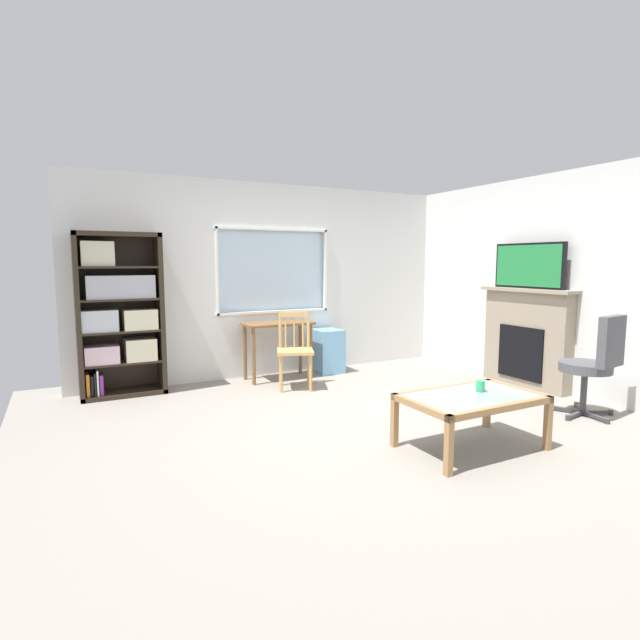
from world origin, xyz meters
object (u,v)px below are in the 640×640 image
object	(u,v)px
wooden_chair	(295,349)
sippy_cup	(480,386)
fireplace	(526,337)
tv	(529,266)
bookshelf	(118,314)
office_chair	(595,361)
plastic_drawer_unit	(327,351)
desk_under_window	(278,333)
coffee_table	(471,402)

from	to	relation	value
wooden_chair	sippy_cup	bearing A→B (deg)	-75.90
fireplace	tv	size ratio (longest dim) A/B	1.30
bookshelf	office_chair	world-z (taller)	bookshelf
wooden_chair	plastic_drawer_unit	distance (m)	0.95
desk_under_window	plastic_drawer_unit	distance (m)	0.80
bookshelf	sippy_cup	world-z (taller)	bookshelf
wooden_chair	bookshelf	bearing A→B (deg)	161.51
fireplace	sippy_cup	size ratio (longest dim) A/B	13.78
plastic_drawer_unit	fireplace	distance (m)	2.52
wooden_chair	coffee_table	bearing A→B (deg)	-79.63
wooden_chair	fireplace	xyz separation A→B (m)	(2.51, -1.21, 0.13)
desk_under_window	fireplace	world-z (taller)	fireplace
wooden_chair	desk_under_window	bearing A→B (deg)	89.67
wooden_chair	plastic_drawer_unit	bearing A→B (deg)	37.17
plastic_drawer_unit	office_chair	world-z (taller)	office_chair
bookshelf	wooden_chair	xyz separation A→B (m)	(1.87, -0.62, -0.46)
bookshelf	tv	size ratio (longest dim) A/B	1.91
bookshelf	wooden_chair	distance (m)	2.02
plastic_drawer_unit	fireplace	world-z (taller)	fireplace
bookshelf	coffee_table	bearing A→B (deg)	-52.67
office_chair	wooden_chair	bearing A→B (deg)	131.22
tv	coffee_table	size ratio (longest dim) A/B	0.88
tv	coffee_table	bearing A→B (deg)	-149.75
wooden_chair	coffee_table	distance (m)	2.44
fireplace	bookshelf	bearing A→B (deg)	157.31
bookshelf	sippy_cup	bearing A→B (deg)	-50.41
wooden_chair	office_chair	size ratio (longest dim) A/B	0.90
bookshelf	sippy_cup	size ratio (longest dim) A/B	20.19
bookshelf	plastic_drawer_unit	world-z (taller)	bookshelf
bookshelf	coffee_table	xyz separation A→B (m)	(2.31, -3.03, -0.54)
desk_under_window	tv	bearing A→B (deg)	-34.69
coffee_table	sippy_cup	xyz separation A→B (m)	(0.15, 0.05, 0.10)
tv	office_chair	bearing A→B (deg)	-110.14
wooden_chair	office_chair	distance (m)	3.14
desk_under_window	fireplace	size ratio (longest dim) A/B	0.71
bookshelf	plastic_drawer_unit	size ratio (longest dim) A/B	3.10
desk_under_window	tv	world-z (taller)	tv
desk_under_window	sippy_cup	size ratio (longest dim) A/B	9.75
fireplace	coffee_table	distance (m)	2.40
bookshelf	wooden_chair	bearing A→B (deg)	-18.49
coffee_table	fireplace	bearing A→B (deg)	30.03
desk_under_window	coffee_table	xyz separation A→B (m)	(0.44, -2.92, -0.21)
desk_under_window	plastic_drawer_unit	size ratio (longest dim) A/B	1.50
bookshelf	office_chair	size ratio (longest dim) A/B	1.82
wooden_chair	sippy_cup	world-z (taller)	wooden_chair
tv	office_chair	size ratio (longest dim) A/B	0.95
plastic_drawer_unit	sippy_cup	bearing A→B (deg)	-93.10
plastic_drawer_unit	fireplace	bearing A→B (deg)	-45.17
wooden_chair	office_chair	bearing A→B (deg)	-48.78
coffee_table	bookshelf	bearing A→B (deg)	127.33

